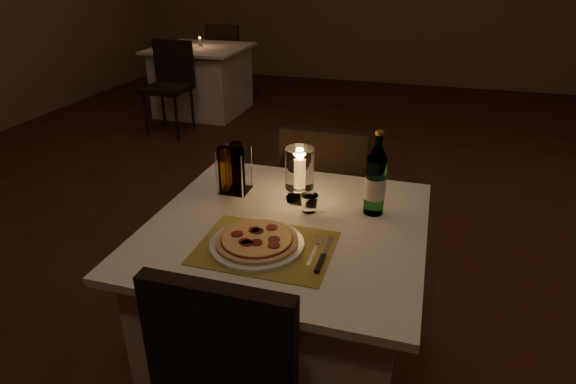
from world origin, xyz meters
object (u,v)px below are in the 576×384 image
(main_table, at_px, (287,303))
(tumbler, at_px, (309,203))
(plate, at_px, (257,244))
(water_bottle, at_px, (376,181))
(hurricane_candle, at_px, (300,170))
(neighbor_table_left, at_px, (203,80))
(chair_far, at_px, (326,190))
(pizza, at_px, (257,240))

(main_table, height_order, tumbler, tumbler)
(plate, bearing_deg, water_bottle, 46.19)
(main_table, xyz_separation_m, hurricane_candle, (-0.01, 0.20, 0.50))
(water_bottle, distance_m, neighbor_table_left, 4.13)
(main_table, height_order, chair_far, chair_far)
(main_table, relative_size, pizza, 3.57)
(chair_far, xyz_separation_m, plate, (-0.05, -0.89, 0.20))
(pizza, relative_size, tumbler, 4.02)
(main_table, xyz_separation_m, water_bottle, (0.29, 0.18, 0.50))
(main_table, xyz_separation_m, neighbor_table_left, (-2.06, 3.54, 0.00))
(chair_far, relative_size, neighbor_table_left, 0.90)
(neighbor_table_left, bearing_deg, main_table, -59.78)
(plate, distance_m, hurricane_candle, 0.40)
(water_bottle, relative_size, neighbor_table_left, 0.33)
(chair_far, xyz_separation_m, hurricane_candle, (-0.01, -0.51, 0.32))
(chair_far, height_order, hurricane_candle, hurricane_candle)
(pizza, relative_size, water_bottle, 0.86)
(main_table, bearing_deg, water_bottle, 31.25)
(water_bottle, height_order, neighbor_table_left, water_bottle)
(tumbler, bearing_deg, chair_far, 95.30)
(chair_far, distance_m, tumbler, 0.64)
(main_table, bearing_deg, pizza, -105.50)
(pizza, relative_size, hurricane_candle, 1.27)
(hurricane_candle, bearing_deg, plate, -96.43)
(hurricane_candle, bearing_deg, tumbler, -54.48)
(water_bottle, bearing_deg, main_table, -148.75)
(main_table, relative_size, tumbler, 14.34)
(chair_far, bearing_deg, main_table, -90.00)
(chair_far, distance_m, water_bottle, 0.69)
(pizza, height_order, tumbler, tumbler)
(chair_far, xyz_separation_m, tumbler, (0.06, -0.60, 0.23))
(tumbler, bearing_deg, water_bottle, 14.56)
(tumbler, distance_m, water_bottle, 0.26)
(main_table, distance_m, tumbler, 0.42)
(pizza, height_order, neighbor_table_left, pizza)
(hurricane_candle, bearing_deg, chair_far, 89.24)
(pizza, height_order, hurricane_candle, hurricane_candle)
(plate, height_order, pizza, pizza)
(main_table, distance_m, pizza, 0.44)
(main_table, xyz_separation_m, chair_far, (-0.00, 0.71, 0.18))
(plate, xyz_separation_m, neighbor_table_left, (-2.01, 3.72, -0.38))
(pizza, bearing_deg, plate, -170.06)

